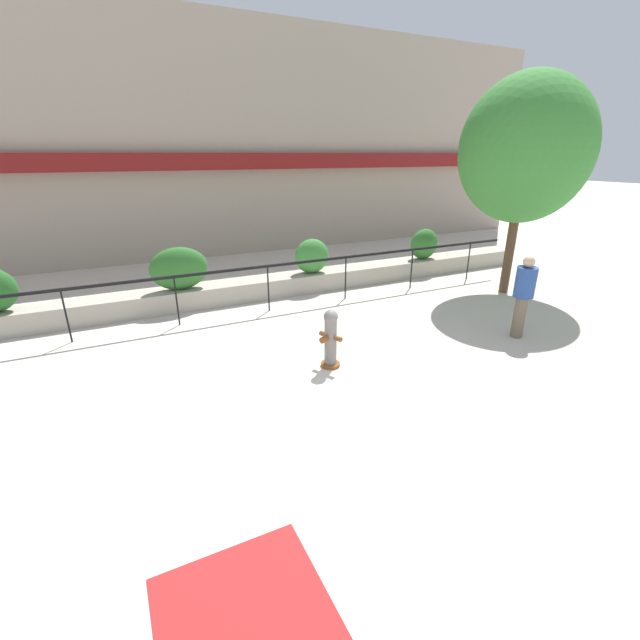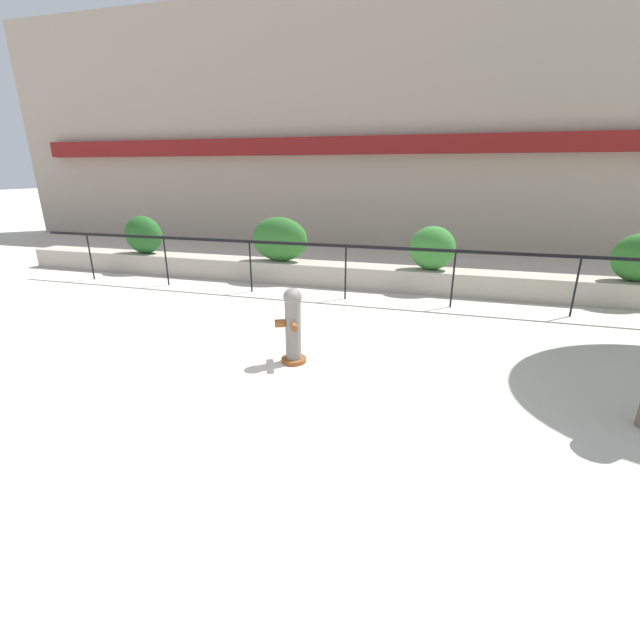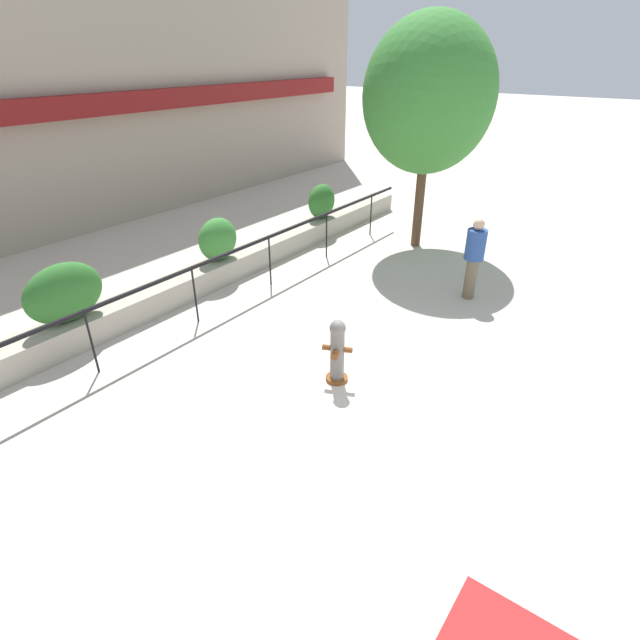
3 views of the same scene
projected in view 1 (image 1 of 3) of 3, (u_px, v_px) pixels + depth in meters
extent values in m
plane|color=beige|center=(380.00, 410.00, 6.45)|extent=(120.00, 120.00, 0.00)
cube|color=gray|center=(195.00, 142.00, 15.03)|extent=(30.00, 1.00, 8.00)
cube|color=maroon|center=(201.00, 162.00, 14.69)|extent=(27.00, 0.36, 0.56)
cube|color=#ADA393|center=(255.00, 289.00, 11.37)|extent=(18.00, 0.70, 0.50)
cube|color=black|center=(267.00, 266.00, 10.14)|extent=(15.00, 0.05, 0.06)
cylinder|color=black|center=(66.00, 316.00, 8.57)|extent=(0.04, 0.04, 1.15)
cylinder|color=black|center=(177.00, 301.00, 9.45)|extent=(0.04, 0.04, 1.15)
cylinder|color=black|center=(268.00, 288.00, 10.33)|extent=(0.04, 0.04, 1.15)
cylinder|color=black|center=(346.00, 278.00, 11.21)|extent=(0.04, 0.04, 1.15)
cylinder|color=black|center=(411.00, 269.00, 12.10)|extent=(0.04, 0.04, 1.15)
cylinder|color=black|center=(468.00, 261.00, 12.98)|extent=(0.04, 0.04, 1.15)
ellipsoid|color=#2D6B28|center=(179.00, 269.00, 10.32)|extent=(1.38, 0.58, 1.04)
ellipsoid|color=#387F33|center=(312.00, 256.00, 11.80)|extent=(0.98, 0.62, 0.95)
ellipsoid|color=#2D6B28|center=(424.00, 244.00, 13.41)|extent=(0.96, 0.57, 0.94)
cylinder|color=brown|center=(330.00, 364.00, 7.78)|extent=(0.46, 0.46, 0.06)
cylinder|color=slate|center=(331.00, 342.00, 7.62)|extent=(0.29, 0.29, 0.85)
sphere|color=slate|center=(331.00, 317.00, 7.45)|extent=(0.25, 0.25, 0.25)
cylinder|color=brown|center=(324.00, 339.00, 7.45)|extent=(0.17, 0.16, 0.11)
cylinder|color=brown|center=(323.00, 334.00, 7.68)|extent=(0.13, 0.15, 0.09)
cylinder|color=brown|center=(338.00, 339.00, 7.47)|extent=(0.13, 0.15, 0.09)
cylinder|color=brown|center=(509.00, 252.00, 11.56)|extent=(0.24, 0.24, 2.26)
ellipsoid|color=#387F33|center=(526.00, 150.00, 10.63)|extent=(3.40, 3.06, 3.57)
cylinder|color=brown|center=(519.00, 317.00, 8.88)|extent=(0.33, 0.33, 0.88)
cylinder|color=#26478C|center=(525.00, 282.00, 8.61)|extent=(0.55, 0.55, 0.62)
sphere|color=#D6AD89|center=(529.00, 262.00, 8.46)|extent=(0.23, 0.23, 0.23)
cube|color=#B22323|center=(245.00, 616.00, 3.57)|extent=(1.42, 1.42, 0.01)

